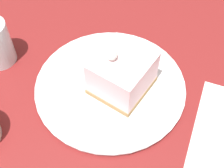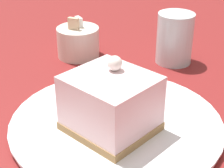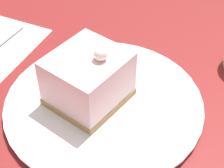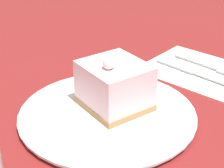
% 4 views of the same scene
% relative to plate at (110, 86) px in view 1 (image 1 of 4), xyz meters
% --- Properties ---
extents(ground_plane, '(4.00, 4.00, 0.00)m').
position_rel_plate_xyz_m(ground_plane, '(0.02, -0.01, -0.01)').
color(ground_plane, maroon).
extents(plate, '(0.29, 0.29, 0.01)m').
position_rel_plate_xyz_m(plate, '(0.00, 0.00, 0.00)').
color(plate, white).
rests_on(plate, ground_plane).
extents(cake_slice, '(0.10, 0.11, 0.10)m').
position_rel_plate_xyz_m(cake_slice, '(-0.02, -0.01, 0.04)').
color(cake_slice, '#AD8451').
rests_on(cake_slice, plate).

